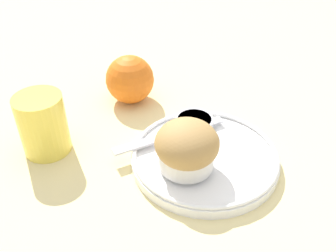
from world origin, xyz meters
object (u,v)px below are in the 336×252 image
object	(u,v)px
muffin	(187,147)
orange_fruit	(130,79)
juice_glass	(43,124)
butter_knife	(170,135)

from	to	relation	value
muffin	orange_fruit	distance (m)	0.22
muffin	juice_glass	distance (m)	0.21
muffin	butter_knife	world-z (taller)	muffin
butter_knife	juice_glass	distance (m)	0.19
butter_knife	juice_glass	xyz separation A→B (m)	(-0.13, 0.13, 0.02)
butter_knife	orange_fruit	world-z (taller)	orange_fruit
juice_glass	muffin	bearing A→B (deg)	-60.86
butter_knife	orange_fruit	distance (m)	0.15
butter_knife	muffin	bearing A→B (deg)	-98.10
juice_glass	butter_knife	bearing A→B (deg)	-43.16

